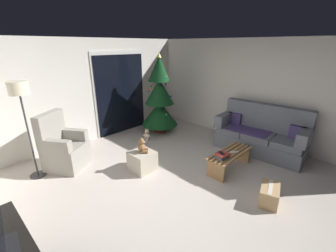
{
  "coord_description": "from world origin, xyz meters",
  "views": [
    {
      "loc": [
        -2.55,
        -2.14,
        2.35
      ],
      "look_at": [
        0.4,
        0.7,
        0.85
      ],
      "focal_mm": 23.93,
      "sensor_mm": 36.0,
      "label": 1
    }
  ],
  "objects": [
    {
      "name": "wall_right",
      "position": [
        2.86,
        0.0,
        1.25
      ],
      "size": [
        0.12,
        6.0,
        2.5
      ],
      "primitive_type": "cube",
      "color": "silver",
      "rests_on": "ground"
    },
    {
      "name": "remote_silver",
      "position": [
        1.0,
        -0.25,
        0.38
      ],
      "size": [
        0.16,
        0.11,
        0.02
      ],
      "primitive_type": "cube",
      "rotation": [
        0.0,
        0.0,
        5.22
      ],
      "color": "#ADADB2",
      "rests_on": "coffee_table"
    },
    {
      "name": "patio_door_frame",
      "position": [
        0.91,
        2.99,
        1.1
      ],
      "size": [
        1.6,
        0.02,
        2.2
      ],
      "primitive_type": "cube",
      "color": "silver",
      "rests_on": "ground"
    },
    {
      "name": "couch",
      "position": [
        2.32,
        -0.39,
        0.4
      ],
      "size": [
        0.87,
        1.97,
        1.08
      ],
      "color": "slate",
      "rests_on": "ground"
    },
    {
      "name": "ground_plane",
      "position": [
        0.0,
        0.0,
        0.0
      ],
      "size": [
        7.0,
        7.0,
        0.0
      ],
      "primitive_type": "plane",
      "color": "#BCB2A8"
    },
    {
      "name": "cell_phone",
      "position": [
        0.79,
        -0.3,
        0.47
      ],
      "size": [
        0.13,
        0.16,
        0.01
      ],
      "primitive_type": "cube",
      "rotation": [
        0.0,
        0.0,
        -0.47
      ],
      "color": "black",
      "rests_on": "book_stack"
    },
    {
      "name": "teddy_bear_chestnut",
      "position": [
        -0.09,
        0.91,
        0.51
      ],
      "size": [
        0.21,
        0.21,
        0.29
      ],
      "color": "brown",
      "rests_on": "ottoman"
    },
    {
      "name": "coffee_table",
      "position": [
        1.11,
        -0.3,
        0.25
      ],
      "size": [
        1.1,
        0.4,
        0.37
      ],
      "color": "#9E7547",
      "rests_on": "ground"
    },
    {
      "name": "armchair",
      "position": [
        -1.1,
        2.14,
        0.4
      ],
      "size": [
        0.94,
        0.95,
        1.13
      ],
      "color": "gray",
      "rests_on": "ground"
    },
    {
      "name": "christmas_tree",
      "position": [
        1.59,
        2.17,
        0.95
      ],
      "size": [
        1.0,
        1.0,
        2.15
      ],
      "color": "#4C1E19",
      "rests_on": "ground"
    },
    {
      "name": "patio_door_glass",
      "position": [
        0.91,
        2.97,
        1.05
      ],
      "size": [
        1.5,
        0.02,
        2.1
      ],
      "primitive_type": "cube",
      "color": "black",
      "rests_on": "ground"
    },
    {
      "name": "cardboard_box_taped_mid_floor",
      "position": [
        0.66,
        -1.26,
        0.14
      ],
      "size": [
        0.53,
        0.39,
        0.28
      ],
      "color": "tan",
      "rests_on": "ground"
    },
    {
      "name": "book_stack",
      "position": [
        0.8,
        -0.31,
        0.42
      ],
      "size": [
        0.28,
        0.23,
        0.1
      ],
      "color": "#4C4C51",
      "rests_on": "coffee_table"
    },
    {
      "name": "ottoman",
      "position": [
        -0.1,
        0.92,
        0.19
      ],
      "size": [
        0.44,
        0.44,
        0.39
      ],
      "primitive_type": "cube",
      "color": "#B2A893",
      "rests_on": "ground"
    },
    {
      "name": "floor_lamp",
      "position": [
        -1.62,
        2.19,
        1.51
      ],
      "size": [
        0.32,
        0.32,
        1.78
      ],
      "color": "#2D2D30",
      "rests_on": "ground"
    },
    {
      "name": "wall_back",
      "position": [
        0.0,
        3.06,
        1.25
      ],
      "size": [
        5.72,
        0.12,
        2.5
      ],
      "primitive_type": "cube",
      "color": "silver",
      "rests_on": "ground"
    },
    {
      "name": "teddy_bear_cream_by_tree",
      "position": [
        0.95,
        2.0,
        0.12
      ],
      "size": [
        0.21,
        0.2,
        0.29
      ],
      "color": "beige",
      "rests_on": "ground"
    },
    {
      "name": "remote_white",
      "position": [
        1.16,
        -0.37,
        0.38
      ],
      "size": [
        0.15,
        0.13,
        0.02
      ],
      "primitive_type": "cube",
      "rotation": [
        0.0,
        0.0,
        4.09
      ],
      "color": "silver",
      "rests_on": "coffee_table"
    }
  ]
}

